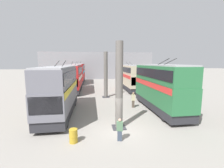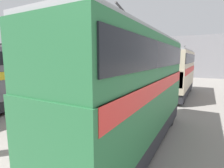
# 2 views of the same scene
# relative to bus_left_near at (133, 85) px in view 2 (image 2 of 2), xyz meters

# --- Properties ---
(depot_back_wall) EXTENTS (0.50, 36.00, 8.60)m
(depot_back_wall) POSITION_rel_bus_left_near_xyz_m (32.93, 5.32, 1.43)
(depot_back_wall) COLOR gray
(depot_back_wall) RESTS_ON ground_plane
(support_column_far) EXTENTS (1.05, 1.05, 6.85)m
(support_column_far) POSITION_rel_bus_left_near_xyz_m (6.96, 5.32, 0.44)
(support_column_far) COLOR #605B56
(support_column_far) RESTS_ON ground_plane
(bus_left_near) EXTENTS (9.73, 2.54, 5.66)m
(bus_left_near) POSITION_rel_bus_left_near_xyz_m (0.00, 0.00, 0.00)
(bus_left_near) COLOR black
(bus_left_near) RESTS_ON ground_plane
(bus_left_far) EXTENTS (9.73, 2.54, 5.45)m
(bus_left_far) POSITION_rel_bus_left_near_xyz_m (12.52, 0.00, -0.12)
(bus_left_far) COLOR black
(bus_left_far) RESTS_ON ground_plane
(bus_right_mid) EXTENTS (9.41, 2.54, 5.50)m
(bus_right_mid) POSITION_rel_bus_left_near_xyz_m (12.31, 10.63, -0.10)
(bus_right_mid) COLOR black
(bus_right_mid) RESTS_ON ground_plane
(bus_right_far) EXTENTS (10.44, 2.54, 5.64)m
(bus_right_far) POSITION_rel_bus_left_near_xyz_m (24.54, 10.63, -0.00)
(bus_right_far) COLOR black
(bus_right_far) RESTS_ON ground_plane
(person_by_left_row) EXTENTS (0.33, 0.46, 1.82)m
(person_by_left_row) POSITION_rel_bus_left_near_xyz_m (1.21, 2.64, -1.89)
(person_by_left_row) COLOR #473D33
(person_by_left_row) RESTS_ON ground_plane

